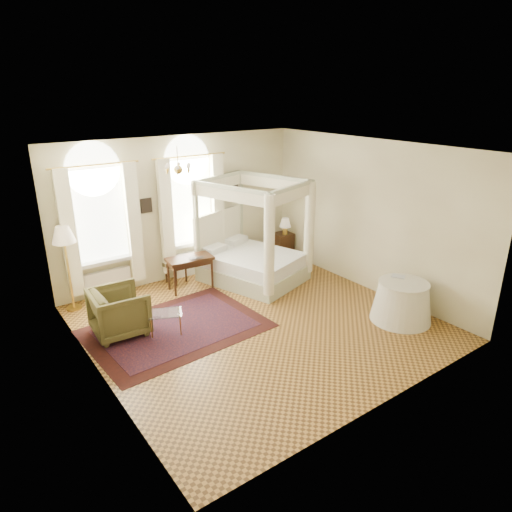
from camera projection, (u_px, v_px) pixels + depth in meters
The scene contains 18 objects.
ground at pixel (257, 323), 8.82m from camera, with size 6.00×6.00×0.00m, color #AB7731.
room_walls at pixel (257, 224), 8.13m from camera, with size 6.00×6.00×6.00m.
window_left at pixel (102, 231), 9.45m from camera, with size 1.62×0.27×3.29m.
window_right at pixel (192, 215), 10.60m from camera, with size 1.62×0.27×3.29m.
chandelier at pixel (178, 168), 8.23m from camera, with size 0.51×0.45×0.50m.
wall_pictures at pixel (184, 198), 10.47m from camera, with size 2.54×0.03×0.39m.
canopy_bed at pixel (254, 258), 10.61m from camera, with size 2.34×2.60×2.37m.
nightstand at pixel (283, 245), 12.13m from camera, with size 0.47×0.42×0.66m, color #341D0E.
nightstand_lamp at pixel (285, 224), 11.84m from camera, with size 0.30×0.30×0.44m.
writing_desk at pixel (190, 262), 10.10m from camera, with size 1.05×0.61×0.75m.
laptop at pixel (196, 257), 10.02m from camera, with size 0.32×0.21×0.03m, color black.
stool at pixel (176, 266), 10.53m from camera, with size 0.54×0.54×0.49m.
armchair at pixel (119, 312), 8.31m from camera, with size 0.93×0.96×0.88m, color #443D1D.
coffee_table at pixel (165, 315), 8.35m from camera, with size 0.71×0.62×0.41m.
floor_lamp at pixel (64, 239), 8.87m from camera, with size 0.45×0.45×1.76m.
oriental_rug at pixel (177, 328), 8.60m from camera, with size 3.31×2.47×0.01m.
side_table at pixel (402, 301), 8.81m from camera, with size 1.16×1.16×0.79m.
book at pixel (397, 278), 8.83m from camera, with size 0.19×0.25×0.02m, color black.
Camera 1 is at (-4.60, -6.33, 4.28)m, focal length 32.00 mm.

